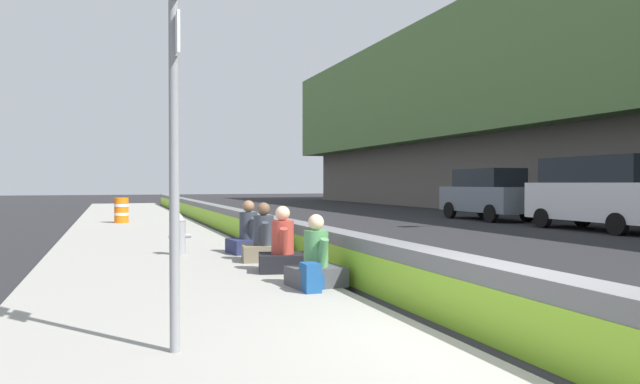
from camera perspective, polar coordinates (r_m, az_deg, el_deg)
name	(u,v)px	position (r m, az deg, el deg)	size (l,w,h in m)	color
ground_plane	(512,356)	(5.87, 18.78, -15.41)	(160.00, 160.00, 0.00)	#232326
sidewalk_strip	(236,383)	(4.73, -8.48, -18.55)	(80.00, 4.40, 0.14)	gray
jersey_barrier	(512,312)	(5.77, 18.77, -11.37)	(76.00, 0.45, 0.85)	slate
route_sign_post	(174,119)	(5.21, -14.46, 7.12)	(0.44, 0.09, 3.60)	gray
fire_hydrant	(180,233)	(12.24, -13.96, -4.08)	(0.26, 0.46, 0.88)	gray
seated_person_foreground	(316,263)	(8.33, -0.41, -7.21)	(0.72, 0.82, 1.05)	#424247
seated_person_middle	(283,251)	(9.70, -3.79, -5.94)	(0.84, 0.93, 1.12)	black
seated_person_rear	(264,242)	(11.03, -5.71, -5.09)	(0.80, 0.91, 1.13)	#706651
seated_person_far	(249,237)	(12.28, -7.22, -4.48)	(0.81, 0.91, 1.13)	#23284C
backpack	(311,278)	(7.90, -0.90, -8.64)	(0.32, 0.28, 0.40)	navy
construction_barrel	(121,210)	(22.69, -19.39, -1.74)	(0.54, 0.54, 0.95)	orange
parked_car_third	(599,192)	(21.74, 26.32, 0.04)	(5.10, 2.10, 2.56)	silver
parked_car_fourth	(487,193)	(26.26, 16.51, -0.14)	(4.82, 2.10, 2.28)	slate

